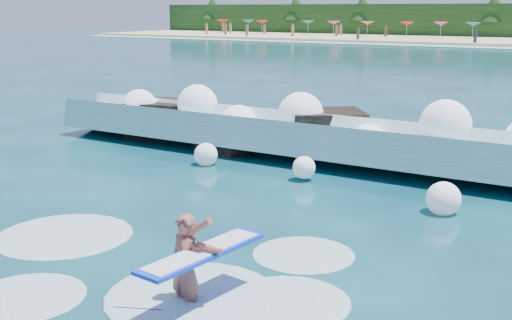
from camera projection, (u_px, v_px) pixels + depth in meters
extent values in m
plane|color=#07293C|center=(138.00, 229.00, 12.69)|extent=(200.00, 200.00, 0.00)
cube|color=teal|center=(330.00, 145.00, 18.30)|extent=(18.86, 2.87, 1.57)
cube|color=white|center=(342.00, 124.00, 18.85)|extent=(18.86, 1.33, 0.73)
cube|color=black|center=(171.00, 122.00, 21.95)|extent=(3.01, 2.56, 1.40)
cube|color=black|center=(230.00, 138.00, 19.76)|extent=(2.30, 2.01, 1.08)
cube|color=black|center=(326.00, 136.00, 19.32)|extent=(2.77, 2.70, 1.51)
imported|color=brown|center=(185.00, 268.00, 9.41)|extent=(0.66, 0.49, 1.64)
cube|color=#0E34F0|center=(202.00, 253.00, 9.25)|extent=(0.75, 2.29, 0.06)
cube|color=silver|center=(202.00, 252.00, 9.24)|extent=(0.64, 2.09, 0.06)
cylinder|color=black|center=(139.00, 308.00, 8.35)|extent=(0.01, 0.91, 0.43)
sphere|color=white|center=(139.00, 107.00, 21.66)|extent=(1.23, 1.23, 1.23)
sphere|color=white|center=(197.00, 105.00, 20.80)|extent=(1.31, 1.31, 1.31)
sphere|color=white|center=(239.00, 125.00, 19.94)|extent=(1.27, 1.27, 1.27)
sphere|color=white|center=(301.00, 115.00, 19.07)|extent=(1.39, 1.39, 1.39)
sphere|color=white|center=(367.00, 141.00, 17.52)|extent=(0.96, 0.96, 0.96)
sphere|color=white|center=(445.00, 125.00, 16.77)|extent=(1.36, 1.36, 1.36)
sphere|color=white|center=(206.00, 155.00, 17.90)|extent=(0.67, 0.67, 0.67)
sphere|color=white|center=(304.00, 168.00, 16.25)|extent=(0.58, 0.58, 0.58)
sphere|color=white|center=(443.00, 199.00, 13.66)|extent=(0.75, 0.75, 0.75)
ellipsoid|color=silver|center=(191.00, 296.00, 9.75)|extent=(2.67, 2.67, 0.13)
ellipsoid|color=silver|center=(25.00, 297.00, 9.71)|extent=(1.84, 1.84, 0.09)
ellipsoid|color=silver|center=(287.00, 302.00, 9.55)|extent=(1.93, 1.93, 0.10)
ellipsoid|color=silver|center=(64.00, 235.00, 12.35)|extent=(2.65, 2.65, 0.13)
ellipsoid|color=silver|center=(303.00, 254.00, 11.40)|extent=(1.85, 1.85, 0.09)
cone|color=red|center=(223.00, 21.00, 107.57)|extent=(2.00, 2.00, 0.50)
cone|color=#13786E|center=(248.00, 21.00, 106.01)|extent=(2.00, 2.00, 0.50)
cone|color=red|center=(262.00, 22.00, 101.45)|extent=(2.00, 2.00, 0.50)
cone|color=#13786E|center=(308.00, 22.00, 99.33)|extent=(2.00, 2.00, 0.50)
cone|color=#D33E6A|center=(334.00, 23.00, 95.08)|extent=(2.00, 2.00, 0.50)
cone|color=#D33E6A|center=(368.00, 23.00, 92.89)|extent=(2.00, 2.00, 0.50)
cone|color=red|center=(407.00, 24.00, 89.73)|extent=(2.00, 2.00, 0.50)
cone|color=#D33E6A|center=(441.00, 24.00, 88.92)|extent=(2.00, 2.00, 0.50)
cone|color=#13786E|center=(473.00, 24.00, 85.98)|extent=(2.00, 2.00, 0.50)
cube|color=#3F332D|center=(396.00, 33.00, 87.66)|extent=(0.35, 0.22, 1.38)
cube|color=#262633|center=(234.00, 28.00, 107.38)|extent=(0.35, 0.22, 1.44)
cube|color=#3F332D|center=(351.00, 31.00, 91.75)|extent=(0.35, 0.22, 1.54)
cube|color=#8C664C|center=(266.00, 31.00, 92.55)|extent=(0.35, 0.22, 1.52)
cube|color=#262633|center=(235.00, 30.00, 99.55)|extent=(0.35, 0.22, 1.42)
cube|color=brown|center=(271.00, 35.00, 88.30)|extent=(0.35, 0.22, 1.38)
cube|color=#8C664C|center=(337.00, 31.00, 92.66)|extent=(0.35, 0.22, 1.55)
cube|color=#262633|center=(294.00, 32.00, 88.91)|extent=(0.35, 0.22, 1.44)
cube|color=brown|center=(233.00, 28.00, 106.98)|extent=(0.35, 0.22, 1.42)
cube|color=#8C664C|center=(303.00, 29.00, 98.85)|extent=(0.35, 0.22, 1.58)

